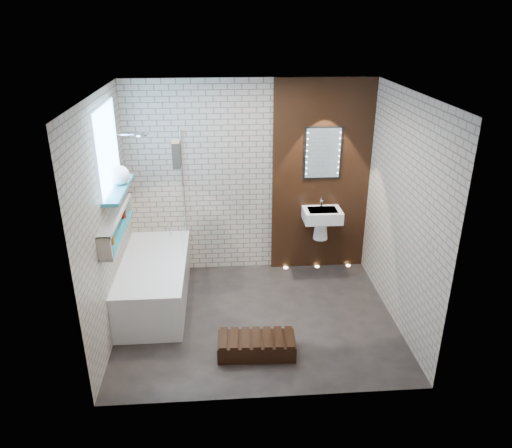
{
  "coord_description": "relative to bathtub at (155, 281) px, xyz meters",
  "views": [
    {
      "loc": [
        -0.37,
        -4.85,
        3.33
      ],
      "look_at": [
        0.0,
        0.15,
        1.15
      ],
      "focal_mm": 34.33,
      "sensor_mm": 36.0,
      "label": 1
    }
  ],
  "objects": [
    {
      "name": "bath_screen",
      "position": [
        0.35,
        0.44,
        0.99
      ],
      "size": [
        0.01,
        0.78,
        1.4
      ],
      "primitive_type": "cube",
      "color": "white",
      "rests_on": "bathtub"
    },
    {
      "name": "bathtub",
      "position": [
        0.0,
        0.0,
        0.0
      ],
      "size": [
        0.79,
        1.74,
        0.7
      ],
      "color": "white",
      "rests_on": "ground"
    },
    {
      "name": "floor_uplights",
      "position": [
        2.17,
        0.75,
        -0.29
      ],
      "size": [
        0.96,
        0.06,
        0.01
      ],
      "color": "#FFD899",
      "rests_on": "ground"
    },
    {
      "name": "room_shell",
      "position": [
        1.22,
        -0.45,
        1.01
      ],
      "size": [
        3.24,
        3.2,
        2.6
      ],
      "color": "#B49D8F",
      "rests_on": "ground"
    },
    {
      "name": "ground",
      "position": [
        1.22,
        -0.45,
        -0.29
      ],
      "size": [
        3.2,
        3.2,
        0.0
      ],
      "primitive_type": "plane",
      "color": "black",
      "rests_on": "ground"
    },
    {
      "name": "led_mirror",
      "position": [
        2.17,
        0.78,
        1.36
      ],
      "size": [
        0.5,
        0.02,
        0.7
      ],
      "color": "black",
      "rests_on": "walnut_panel"
    },
    {
      "name": "display_niche",
      "position": [
        -0.31,
        -0.3,
        0.91
      ],
      "size": [
        0.14,
        1.3,
        0.26
      ],
      "color": "teal",
      "rests_on": "room_shell"
    },
    {
      "name": "walnut_panel",
      "position": [
        2.17,
        0.82,
        1.01
      ],
      "size": [
        1.3,
        0.06,
        2.6
      ],
      "primitive_type": "cube",
      "color": "black",
      "rests_on": "ground"
    },
    {
      "name": "walnut_step",
      "position": [
        1.17,
        -1.1,
        -0.2
      ],
      "size": [
        0.83,
        0.4,
        0.18
      ],
      "primitive_type": "cube",
      "rotation": [
        0.0,
        0.0,
        -0.05
      ],
      "color": "black",
      "rests_on": "ground"
    },
    {
      "name": "niche_bottles",
      "position": [
        -0.31,
        -0.14,
        0.87
      ],
      "size": [
        0.06,
        0.76,
        0.14
      ],
      "color": "maroon",
      "rests_on": "display_niche"
    },
    {
      "name": "towel",
      "position": [
        0.35,
        0.15,
        1.56
      ],
      "size": [
        0.09,
        0.22,
        0.29
      ],
      "primitive_type": "cube",
      "color": "black",
      "rests_on": "bath_screen"
    },
    {
      "name": "sill_vases",
      "position": [
        -0.28,
        0.01,
        1.37
      ],
      "size": [
        0.22,
        0.22,
        0.22
      ],
      "color": "white",
      "rests_on": "clerestory_window"
    },
    {
      "name": "clerestory_window",
      "position": [
        -0.34,
        -0.1,
        1.61
      ],
      "size": [
        0.18,
        1.0,
        0.94
      ],
      "color": "#7FADE0",
      "rests_on": "room_shell"
    },
    {
      "name": "washbasin",
      "position": [
        2.17,
        0.62,
        0.5
      ],
      "size": [
        0.5,
        0.36,
        0.58
      ],
      "color": "white",
      "rests_on": "walnut_panel"
    },
    {
      "name": "shower_head",
      "position": [
        -0.08,
        0.5,
        1.71
      ],
      "size": [
        0.18,
        0.18,
        0.02
      ],
      "primitive_type": "cylinder",
      "color": "silver",
      "rests_on": "room_shell"
    }
  ]
}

